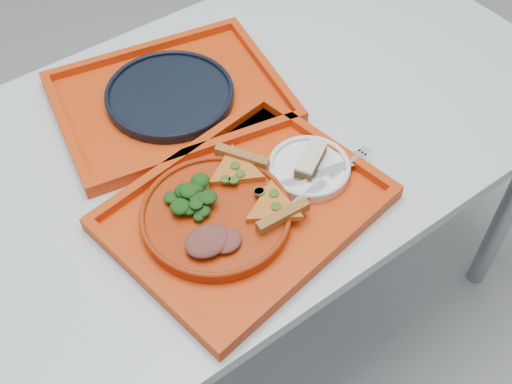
# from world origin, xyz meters

# --- Properties ---
(ground) EXTENTS (10.00, 10.00, 0.00)m
(ground) POSITION_xyz_m (0.00, 0.00, 0.00)
(ground) COLOR gray
(ground) RESTS_ON ground
(table) EXTENTS (1.60, 0.80, 0.75)m
(table) POSITION_xyz_m (0.00, 0.00, 0.68)
(table) COLOR #ABB7C0
(table) RESTS_ON ground
(tray_main) EXTENTS (0.50, 0.41, 0.01)m
(tray_main) POSITION_xyz_m (-0.02, -0.18, 0.76)
(tray_main) COLOR #C1350A
(tray_main) RESTS_ON table
(tray_far) EXTENTS (0.51, 0.43, 0.01)m
(tray_far) POSITION_xyz_m (0.02, 0.14, 0.76)
(tray_far) COLOR #C1350A
(tray_far) RESTS_ON table
(dinner_plate) EXTENTS (0.26, 0.26, 0.02)m
(dinner_plate) POSITION_xyz_m (-0.08, -0.17, 0.77)
(dinner_plate) COLOR #952809
(dinner_plate) RESTS_ON tray_main
(side_plate) EXTENTS (0.15, 0.15, 0.01)m
(side_plate) POSITION_xyz_m (0.12, -0.18, 0.77)
(side_plate) COLOR white
(side_plate) RESTS_ON tray_main
(navy_plate) EXTENTS (0.26, 0.26, 0.02)m
(navy_plate) POSITION_xyz_m (0.02, 0.14, 0.77)
(navy_plate) COLOR black
(navy_plate) RESTS_ON tray_far
(pizza_slice_a) EXTENTS (0.11, 0.12, 0.02)m
(pizza_slice_a) POSITION_xyz_m (0.01, -0.23, 0.79)
(pizza_slice_a) COLOR orange
(pizza_slice_a) RESTS_ON dinner_plate
(pizza_slice_b) EXTENTS (0.15, 0.15, 0.02)m
(pizza_slice_b) POSITION_xyz_m (0.00, -0.12, 0.79)
(pizza_slice_b) COLOR orange
(pizza_slice_b) RESTS_ON dinner_plate
(salad_heap) EXTENTS (0.08, 0.07, 0.04)m
(salad_heap) POSITION_xyz_m (-0.10, -0.14, 0.80)
(salad_heap) COLOR black
(salad_heap) RESTS_ON dinner_plate
(meat_portion) EXTENTS (0.08, 0.06, 0.02)m
(meat_portion) POSITION_xyz_m (-0.13, -0.22, 0.79)
(meat_portion) COLOR brown
(meat_portion) RESTS_ON dinner_plate
(dessert_bar) EXTENTS (0.09, 0.07, 0.02)m
(dessert_bar) POSITION_xyz_m (0.13, -0.18, 0.79)
(dessert_bar) COLOR #4C3019
(dessert_bar) RESTS_ON side_plate
(knife) EXTENTS (0.18, 0.06, 0.01)m
(knife) POSITION_xyz_m (0.11, -0.21, 0.78)
(knife) COLOR silver
(knife) RESTS_ON side_plate
(fork) EXTENTS (0.19, 0.04, 0.01)m
(fork) POSITION_xyz_m (0.13, -0.23, 0.78)
(fork) COLOR silver
(fork) RESTS_ON side_plate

